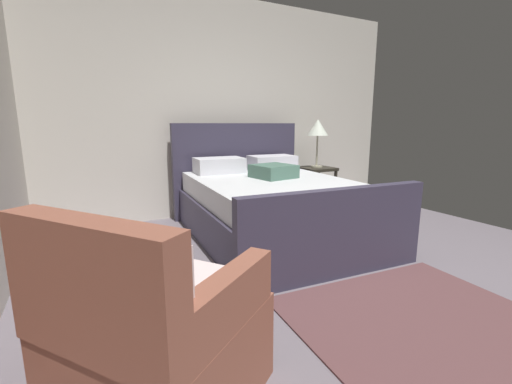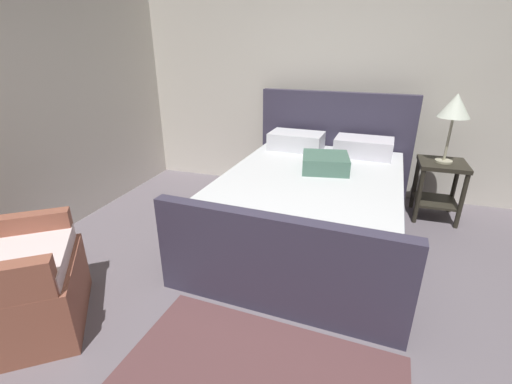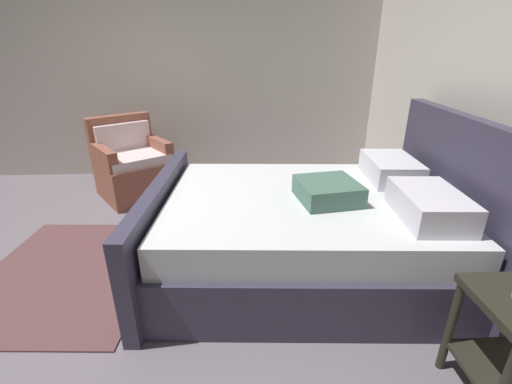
{
  "view_description": "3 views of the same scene",
  "coord_description": "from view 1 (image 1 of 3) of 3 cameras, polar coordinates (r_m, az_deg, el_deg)",
  "views": [
    {
      "loc": [
        -1.9,
        -1.35,
        1.19
      ],
      "look_at": [
        -0.54,
        1.3,
        0.6
      ],
      "focal_mm": 24.08,
      "sensor_mm": 36.0,
      "label": 1
    },
    {
      "loc": [
        0.28,
        -1.18,
        1.65
      ],
      "look_at": [
        -0.42,
        0.97,
        0.7
      ],
      "focal_mm": 24.45,
      "sensor_mm": 36.0,
      "label": 2
    },
    {
      "loc": [
        2.18,
        1.23,
        1.63
      ],
      "look_at": [
        -0.58,
        1.36,
        0.47
      ],
      "focal_mm": 24.28,
      "sensor_mm": 36.0,
      "label": 3
    }
  ],
  "objects": [
    {
      "name": "nightstand_right",
      "position": [
        4.9,
        9.93,
        1.79
      ],
      "size": [
        0.44,
        0.44,
        0.6
      ],
      "color": "#2A261D",
      "rests_on": "ground"
    },
    {
      "name": "bed",
      "position": [
        3.67,
        2.5,
        -2.05
      ],
      "size": [
        1.79,
        2.32,
        1.2
      ],
      "color": "#393449",
      "rests_on": "ground"
    },
    {
      "name": "wall_back",
      "position": [
        4.77,
        -3.84,
        13.55
      ],
      "size": [
        4.98,
        0.12,
        2.77
      ],
      "primitive_type": "cube",
      "color": "beige",
      "rests_on": "ground"
    },
    {
      "name": "area_rug",
      "position": [
        2.46,
        25.7,
        -18.76
      ],
      "size": [
        1.59,
        1.36,
        0.01
      ],
      "primitive_type": "cube",
      "rotation": [
        0.0,
        0.0,
        -0.05
      ],
      "color": "brown",
      "rests_on": "ground"
    },
    {
      "name": "armchair",
      "position": [
        1.58,
        -16.64,
        -21.62
      ],
      "size": [
        1.02,
        1.01,
        0.9
      ],
      "color": "#925340",
      "rests_on": "ground"
    },
    {
      "name": "ground_plane",
      "position": [
        2.62,
        25.35,
        -17.24
      ],
      "size": [
        4.86,
        5.92,
        0.02
      ],
      "primitive_type": "cube",
      "color": "slate"
    },
    {
      "name": "table_lamp_right",
      "position": [
        4.83,
        10.22,
        10.3
      ],
      "size": [
        0.28,
        0.28,
        0.66
      ],
      "color": "#B7B293",
      "rests_on": "nightstand_right"
    }
  ]
}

